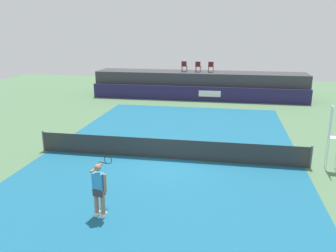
{
  "coord_description": "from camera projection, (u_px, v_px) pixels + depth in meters",
  "views": [
    {
      "loc": [
        2.65,
        -14.68,
        5.79
      ],
      "look_at": [
        -0.38,
        2.0,
        1.0
      ],
      "focal_mm": 36.9,
      "sensor_mm": 36.0,
      "label": 1
    }
  ],
  "objects": [
    {
      "name": "tennis_player",
      "position": [
        99.0,
        188.0,
        10.85
      ],
      "size": [
        0.57,
        1.22,
        1.77
      ],
      "color": "white",
      "rests_on": "court_inner"
    },
    {
      "name": "umpire_chair",
      "position": [
        332.0,
        134.0,
        14.32
      ],
      "size": [
        0.48,
        0.48,
        2.76
      ],
      "color": "white",
      "rests_on": "ground"
    },
    {
      "name": "spectator_chair_left",
      "position": [
        198.0,
        66.0,
        29.67
      ],
      "size": [
        0.48,
        0.48,
        0.89
      ],
      "color": "#561919",
      "rests_on": "spectator_platform"
    },
    {
      "name": "sponsor_wall",
      "position": [
        197.0,
        94.0,
        28.55
      ],
      "size": [
        18.0,
        0.22,
        1.2
      ],
      "color": "#231E4C",
      "rests_on": "ground"
    },
    {
      "name": "tennis_net",
      "position": [
        168.0,
        149.0,
        15.8
      ],
      "size": [
        12.4,
        0.02,
        0.95
      ],
      "primitive_type": "cube",
      "color": "#2D2D2D",
      "rests_on": "ground"
    },
    {
      "name": "ground_plane",
      "position": [
        178.0,
        139.0,
        18.77
      ],
      "size": [
        48.0,
        48.0,
        0.0
      ],
      "primitive_type": "plane",
      "color": "#4C704C"
    },
    {
      "name": "spectator_chair_far_left",
      "position": [
        184.0,
        66.0,
        29.92
      ],
      "size": [
        0.47,
        0.47,
        0.89
      ],
      "color": "#561919",
      "rests_on": "spectator_platform"
    },
    {
      "name": "net_post_near",
      "position": [
        44.0,
        141.0,
        16.86
      ],
      "size": [
        0.1,
        0.1,
        1.0
      ],
      "primitive_type": "cylinder",
      "color": "#4C4C51",
      "rests_on": "ground"
    },
    {
      "name": "spectator_platform",
      "position": [
        199.0,
        84.0,
        30.12
      ],
      "size": [
        18.0,
        2.8,
        2.2
      ],
      "primitive_type": "cube",
      "color": "#38383D",
      "rests_on": "ground"
    },
    {
      "name": "court_inner",
      "position": [
        168.0,
        159.0,
        15.93
      ],
      "size": [
        12.0,
        22.0,
        0.0
      ],
      "primitive_type": "cube",
      "color": "#16597A",
      "rests_on": "ground"
    },
    {
      "name": "net_post_far",
      "position": [
        311.0,
        157.0,
        14.73
      ],
      "size": [
        0.1,
        0.1,
        1.0
      ],
      "primitive_type": "cylinder",
      "color": "#4C4C51",
      "rests_on": "ground"
    },
    {
      "name": "spectator_chair_center",
      "position": [
        211.0,
        66.0,
        29.52
      ],
      "size": [
        0.44,
        0.44,
        0.89
      ],
      "color": "#561919",
      "rests_on": "spectator_platform"
    }
  ]
}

